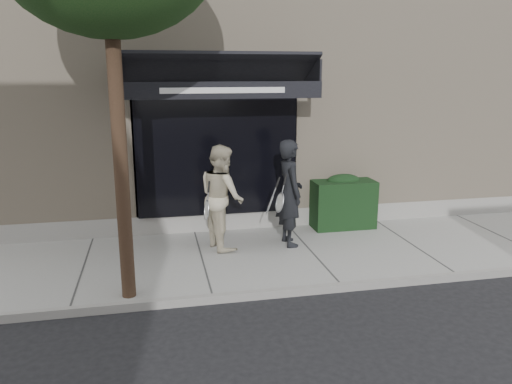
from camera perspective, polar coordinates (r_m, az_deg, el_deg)
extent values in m
plane|color=black|center=(9.37, 6.18, -7.29)|extent=(80.00, 80.00, 0.00)
cube|color=gray|center=(9.34, 6.19, -6.95)|extent=(20.00, 3.00, 0.12)
cube|color=gray|center=(7.99, 9.65, -10.65)|extent=(20.00, 0.10, 0.14)
cube|color=beige|center=(13.60, -0.10, 11.17)|extent=(14.00, 7.00, 5.50)
cube|color=gray|center=(10.83, 3.46, -2.94)|extent=(14.02, 0.42, 0.50)
cube|color=black|center=(10.06, -4.49, 4.82)|extent=(3.20, 0.30, 2.60)
cube|color=gray|center=(10.13, -13.64, 4.55)|extent=(0.08, 0.40, 2.60)
cube|color=gray|center=(10.52, 4.11, 5.22)|extent=(0.08, 0.40, 2.60)
cube|color=gray|center=(10.09, -4.75, 12.49)|extent=(3.36, 0.40, 0.12)
cube|color=black|center=(9.39, -4.23, 14.01)|extent=(3.60, 1.03, 0.55)
cube|color=black|center=(8.90, -3.75, 11.53)|extent=(3.60, 0.05, 0.30)
cube|color=white|center=(8.87, -3.72, 11.52)|extent=(2.20, 0.01, 0.10)
cube|color=black|center=(9.32, -15.42, 13.08)|extent=(0.04, 1.00, 0.45)
cube|color=black|center=(9.79, 6.45, 13.48)|extent=(0.04, 1.00, 0.45)
cube|color=black|center=(10.66, 9.84, -1.32)|extent=(1.30, 0.70, 1.00)
ellipsoid|color=black|center=(10.54, 9.95, 1.31)|extent=(0.71, 0.38, 0.27)
cylinder|color=black|center=(7.08, -15.35, 5.60)|extent=(0.20, 0.20, 4.80)
imported|color=black|center=(9.32, 3.87, -0.10)|extent=(0.53, 0.76, 2.01)
torus|color=silver|center=(8.93, 2.73, -1.20)|extent=(0.13, 0.31, 0.30)
cylinder|color=silver|center=(8.93, 2.73, -1.20)|extent=(0.10, 0.28, 0.26)
cylinder|color=silver|center=(8.93, 2.73, -1.20)|extent=(0.18, 0.04, 0.06)
cylinder|color=black|center=(8.93, 2.73, -1.20)|extent=(0.20, 0.06, 0.08)
torus|color=silver|center=(8.89, 1.60, -1.40)|extent=(0.20, 0.33, 0.30)
cylinder|color=silver|center=(8.89, 1.60, -1.40)|extent=(0.16, 0.28, 0.26)
cylinder|color=silver|center=(8.89, 1.60, -1.40)|extent=(0.18, 0.07, 0.08)
cylinder|color=black|center=(8.89, 1.60, -1.40)|extent=(0.20, 0.09, 0.10)
imported|color=#C1B69A|center=(9.20, -3.91, -0.53)|extent=(0.95, 1.10, 1.93)
torus|color=silver|center=(8.86, -5.67, -2.06)|extent=(0.09, 0.31, 0.30)
cylinder|color=silver|center=(8.86, -5.67, -2.06)|extent=(0.07, 0.27, 0.27)
cylinder|color=silver|center=(8.86, -5.67, -2.06)|extent=(0.18, 0.04, 0.04)
cylinder|color=black|center=(8.86, -5.67, -2.06)|extent=(0.20, 0.05, 0.06)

